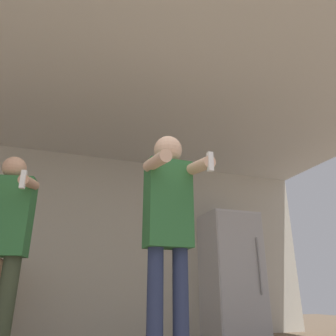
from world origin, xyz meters
The scene contains 5 objects.
wall_back centered at (0.00, 3.38, 1.27)m, with size 7.00×0.06×2.55m.
ceiling_slab centered at (0.00, 1.68, 2.57)m, with size 7.00×3.87×0.05m.
refrigerator centered at (2.05, 3.01, 0.86)m, with size 0.76×0.72×1.72m.
person_woman_foreground centered at (0.33, 0.85, 1.10)m, with size 0.42×0.54×1.79m.
person_man_side centered at (-0.86, 1.46, 0.97)m, with size 0.51×0.52×1.68m.
Camera 1 is at (-0.46, -1.43, 0.59)m, focal length 35.00 mm.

